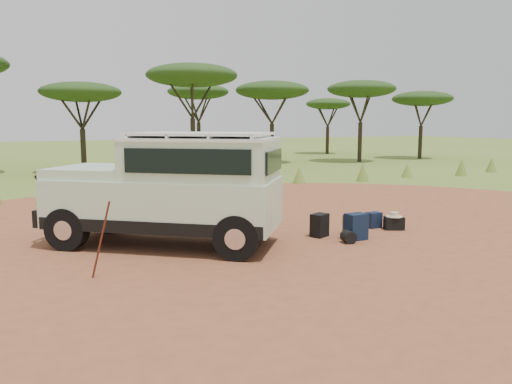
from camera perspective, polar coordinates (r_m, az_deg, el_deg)
name	(u,v)px	position (r m, az deg, el deg)	size (l,w,h in m)	color
ground	(274,240)	(11.42, 2.02, -5.55)	(140.00, 140.00, 0.00)	olive
dirt_clearing	(274,240)	(11.42, 2.02, -5.53)	(23.00, 23.00, 0.01)	#985131
grass_fringe	(172,182)	(19.38, -9.57, 1.12)	(36.60, 1.60, 0.90)	olive
acacia_treeline	(127,84)	(30.32, -14.50, 11.85)	(46.70, 13.20, 6.26)	#2D2519
safari_vehicle	(172,192)	(10.90, -9.59, 0.04)	(5.17, 4.63, 2.46)	beige
walking_staff	(101,240)	(8.85, -17.31, -5.30)	(0.03, 0.03, 1.44)	maroon
backpack_black	(319,225)	(11.80, 7.27, -3.81)	(0.40, 0.30, 0.55)	black
backpack_navy	(356,227)	(11.64, 11.36, -3.92)	(0.47, 0.33, 0.61)	#101C32
backpack_olive	(351,224)	(12.22, 10.79, -3.64)	(0.35, 0.25, 0.48)	#34421E
duffel_navy	(374,220)	(13.07, 13.29, -3.14)	(0.36, 0.27, 0.40)	#101C32
hard_case	(394,223)	(12.98, 15.49, -3.46)	(0.46, 0.33, 0.33)	black
stuff_sack	(349,237)	(11.31, 10.53, -5.08)	(0.28, 0.28, 0.28)	black
safari_hat	(394,215)	(12.94, 15.53, -2.56)	(0.41, 0.41, 0.12)	beige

